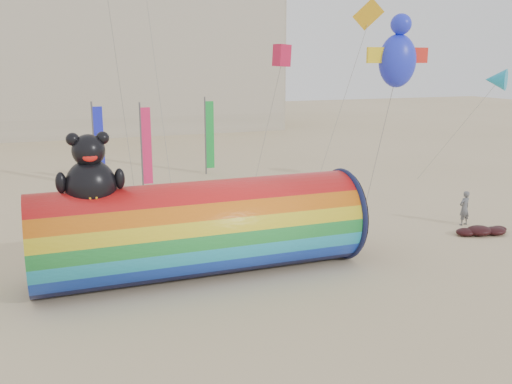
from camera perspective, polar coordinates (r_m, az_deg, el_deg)
name	(u,v)px	position (r m, az deg, el deg)	size (l,w,h in m)	color
ground	(258,262)	(22.00, 0.17, -7.04)	(160.00, 160.00, 0.00)	#CCB58C
windsock_assembly	(201,226)	(20.43, -5.54, -3.41)	(11.71, 3.57, 5.40)	red
kite_handler	(464,208)	(28.33, 20.12, -1.52)	(0.60, 0.39, 1.63)	#5B5E63
fabric_bundle	(482,231)	(27.29, 21.68, -3.60)	(2.62, 1.35, 0.41)	#380A0C
festival_banners	(153,142)	(35.84, -10.25, 4.96)	(8.05, 3.68, 5.20)	#59595E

